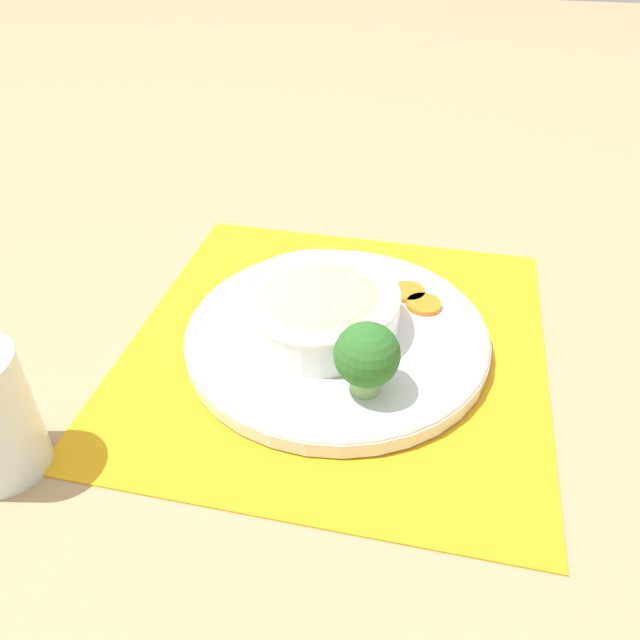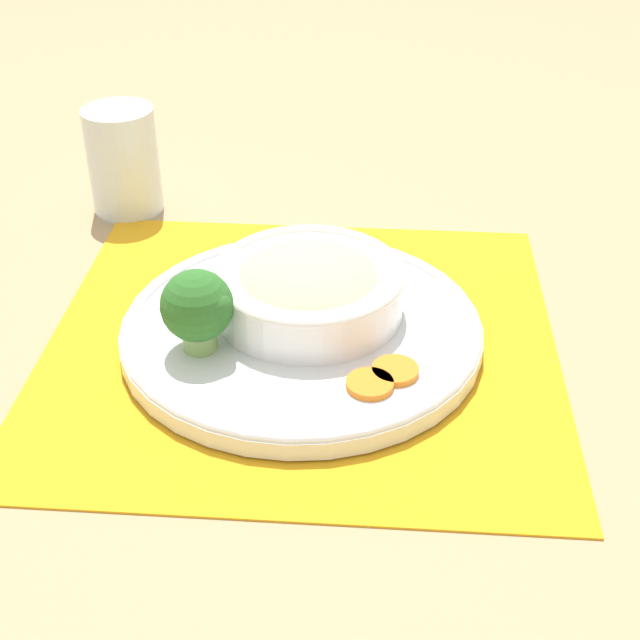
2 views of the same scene
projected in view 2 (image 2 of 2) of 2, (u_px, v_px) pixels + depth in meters
The scene contains 8 objects.
ground_plane at pixel (302, 342), 0.80m from camera, with size 4.00×4.00×0.00m, color tan.
placemat at pixel (302, 340), 0.80m from camera, with size 0.46×0.45×0.00m.
plate at pixel (302, 328), 0.80m from camera, with size 0.32×0.32×0.02m.
bowl at pixel (309, 286), 0.79m from camera, with size 0.17×0.17×0.05m.
broccoli_floret at pixel (198, 307), 0.74m from camera, with size 0.06×0.06×0.07m.
carrot_slice_near at pixel (370, 384), 0.72m from camera, with size 0.04×0.04×0.01m.
carrot_slice_middle at pixel (395, 371), 0.73m from camera, with size 0.04×0.04×0.01m.
water_glass at pixel (124, 166), 1.00m from camera, with size 0.08×0.08×0.12m.
Camera 2 is at (-0.05, 0.65, 0.46)m, focal length 50.00 mm.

